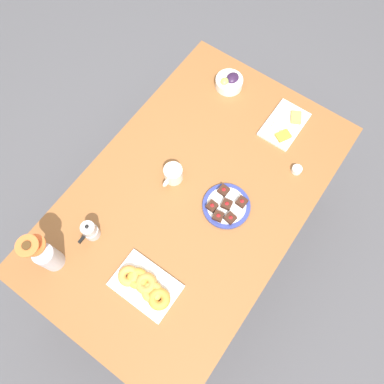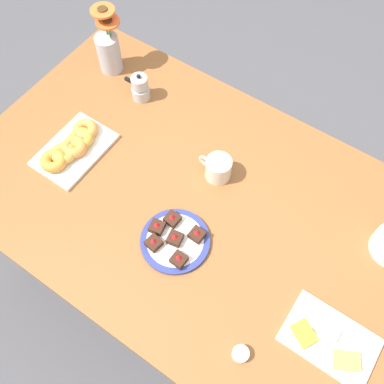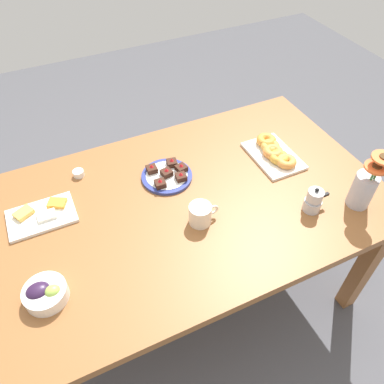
% 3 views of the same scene
% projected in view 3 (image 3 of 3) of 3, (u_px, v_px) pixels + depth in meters
% --- Properties ---
extents(ground_plane, '(6.00, 6.00, 0.00)m').
position_uv_depth(ground_plane, '(192.00, 289.00, 2.09)').
color(ground_plane, '#4C4C51').
extents(dining_table, '(1.60, 1.00, 0.74)m').
position_uv_depth(dining_table, '(192.00, 212.00, 1.62)').
color(dining_table, brown).
rests_on(dining_table, ground_plane).
extents(coffee_mug, '(0.12, 0.09, 0.09)m').
position_uv_depth(coffee_mug, '(201.00, 214.00, 1.44)').
color(coffee_mug, silver).
rests_on(coffee_mug, dining_table).
extents(grape_bowl, '(0.14, 0.14, 0.07)m').
position_uv_depth(grape_bowl, '(45.00, 293.00, 1.23)').
color(grape_bowl, white).
rests_on(grape_bowl, dining_table).
extents(cheese_platter, '(0.26, 0.17, 0.03)m').
position_uv_depth(cheese_platter, '(42.00, 215.00, 1.48)').
color(cheese_platter, white).
rests_on(cheese_platter, dining_table).
extents(croissant_platter, '(0.19, 0.29, 0.05)m').
position_uv_depth(croissant_platter, '(274.00, 153.00, 1.73)').
color(croissant_platter, white).
rests_on(croissant_platter, dining_table).
extents(jam_cup_honey, '(0.05, 0.05, 0.03)m').
position_uv_depth(jam_cup_honey, '(78.00, 173.00, 1.65)').
color(jam_cup_honey, white).
rests_on(jam_cup_honey, dining_table).
extents(dessert_plate, '(0.22, 0.22, 0.05)m').
position_uv_depth(dessert_plate, '(167.00, 175.00, 1.64)').
color(dessert_plate, navy).
rests_on(dessert_plate, dining_table).
extents(flower_vase, '(0.11, 0.11, 0.27)m').
position_uv_depth(flower_vase, '(364.00, 187.00, 1.47)').
color(flower_vase, '#B2B2BC').
rests_on(flower_vase, dining_table).
extents(moka_pot, '(0.11, 0.07, 0.12)m').
position_uv_depth(moka_pot, '(314.00, 201.00, 1.48)').
color(moka_pot, '#B7B7BC').
rests_on(moka_pot, dining_table).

